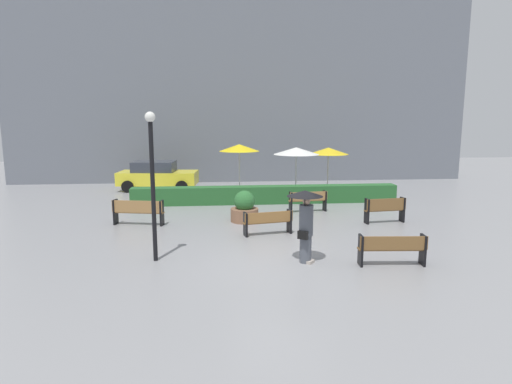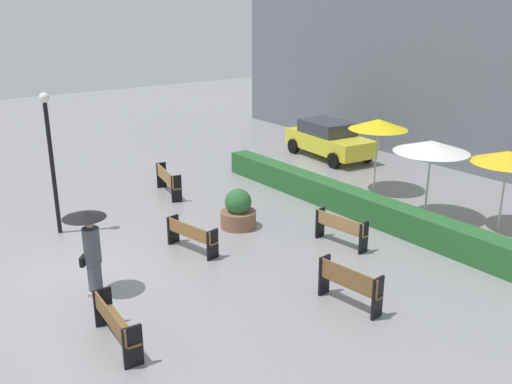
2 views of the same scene
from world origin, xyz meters
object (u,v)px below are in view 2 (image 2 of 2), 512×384
Objects in this scene: bench_back_row at (341,227)px; patio_umbrella_yellow at (378,124)px; bench_near_right at (115,323)px; bench_far_left at (167,179)px; pedestrian_with_umbrella at (89,241)px; patio_umbrella_yellow_far at (508,157)px; bench_far_right at (349,283)px; planter_pot at (238,211)px; bench_mid_center at (191,235)px; lamp_post at (50,150)px; patio_umbrella_white at (432,147)px; parked_car at (329,139)px.

patio_umbrella_yellow is at bearing 121.15° from bench_back_row.
bench_near_right is 1.10× the size of bench_back_row.
pedestrian_with_umbrella is at bearing -42.30° from bench_far_left.
patio_umbrella_yellow_far is at bearing 72.40° from pedestrian_with_umbrella.
bench_far_right is 5.28m from planter_pot.
patio_umbrella_yellow is at bearing -177.62° from patio_umbrella_yellow_far.
planter_pot is (-0.65, 2.01, 0.03)m from bench_mid_center.
lamp_post is 11.01m from patio_umbrella_white.
parked_car is (-1.47, 12.21, -1.66)m from lamp_post.
patio_umbrella_yellow is 5.07m from parked_car.
bench_far_right reaches higher than bench_near_right.
bench_back_row is 1.38× the size of planter_pot.
bench_near_right reaches higher than bench_mid_center.
patio_umbrella_white is (1.61, 10.01, 0.99)m from pedestrian_with_umbrella.
patio_umbrella_yellow_far is (4.79, 6.01, 1.70)m from planter_pot.
lamp_post is at bearing 170.73° from bench_near_right.
patio_umbrella_yellow_far is (4.64, 0.19, -0.21)m from patio_umbrella_yellow.
bench_far_left is (-4.59, 1.78, 0.08)m from bench_mid_center.
bench_back_row is at bearing -42.11° from parked_car.
bench_near_right is 2.45m from pedestrian_with_umbrella.
bench_mid_center is 4.50m from bench_near_right.
planter_pot is at bearing -128.54° from patio_umbrella_yellow_far.
bench_back_row is at bearing 46.63° from lamp_post.
lamp_post reaches higher than bench_far_left.
patio_umbrella_yellow is 2.88m from patio_umbrella_white.
bench_mid_center is 0.69× the size of patio_umbrella_white.
patio_umbrella_yellow_far reaches higher than bench_far_right.
bench_far_left is 8.04m from parked_car.
patio_umbrella_yellow_far is 9.31m from parked_car.
parked_car is (-4.24, 7.80, 0.31)m from planter_pot.
parked_car is at bearing 137.89° from bench_back_row.
bench_back_row is at bearing 58.65° from bench_mid_center.
bench_back_row is 0.69× the size of patio_umbrella_yellow_far.
bench_mid_center is 2.11m from planter_pot.
patio_umbrella_white reaches higher than bench_mid_center.
parked_car is at bearing 96.85° from lamp_post.
patio_umbrella_yellow_far is at bearing 83.90° from bench_near_right.
bench_mid_center is 7.61m from patio_umbrella_white.
patio_umbrella_white is (0.14, 3.56, 1.77)m from bench_back_row.
bench_near_right is 1.14× the size of bench_far_right.
patio_umbrella_yellow is (-0.51, 7.82, 1.93)m from bench_mid_center.
planter_pot is 5.57m from lamp_post.
planter_pot is at bearing 3.25° from bench_far_left.
bench_mid_center is 4.64m from lamp_post.
bench_near_right is at bearing -83.45° from bench_back_row.
bench_mid_center is 8.07m from patio_umbrella_yellow.
bench_far_right is 1.34× the size of planter_pot.
parked_car is at bearing 116.51° from bench_mid_center.
patio_umbrella_white is at bearing -21.23° from parked_car.
planter_pot is at bearing -91.41° from patio_umbrella_yellow.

